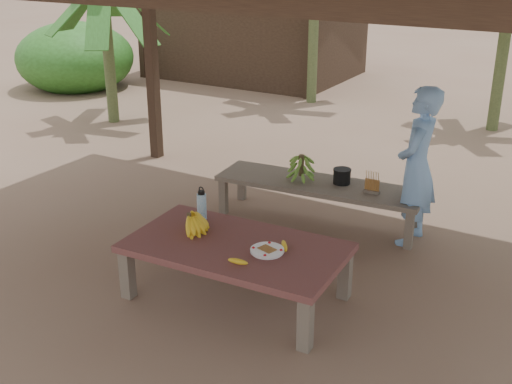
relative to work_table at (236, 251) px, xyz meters
The scene contains 13 objects.
ground 0.59m from the work_table, 115.40° to the left, with size 80.00×80.00×0.00m, color brown.
work_table is the anchor object (origin of this frame).
bench 1.78m from the work_table, 92.19° to the left, with size 2.24×0.80×0.45m.
ripe_banana_bunch 0.50m from the work_table, behind, with size 0.31×0.27×0.19m, color yellow, non-canonical shape.
plate 0.31m from the work_table, ahead, with size 0.28×0.28×0.04m.
loose_banana_front 0.35m from the work_table, 55.00° to the right, with size 0.04×0.16×0.04m, color yellow.
loose_banana_side 0.42m from the work_table, 20.20° to the left, with size 0.04×0.16×0.04m, color yellow.
water_flask 0.64m from the work_table, 151.86° to the left, with size 0.08×0.08×0.31m.
green_banana_stalk 1.79m from the work_table, 98.86° to the left, with size 0.26×0.26×0.30m, color #598C2D, non-canonical shape.
cooking_pot 1.89m from the work_table, 85.57° to the left, with size 0.18×0.18×0.15m, color black.
skewer_rack 1.86m from the work_table, 73.79° to the left, with size 0.18×0.08×0.24m, color #A57F47, non-canonical shape.
woman 2.08m from the work_table, 62.61° to the left, with size 0.58×0.38×1.59m, color #6A94C9.
hut 9.60m from the work_table, 119.19° to the left, with size 4.40×3.43×2.85m.
Camera 1 is at (2.73, -4.40, 2.87)m, focal length 45.00 mm.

